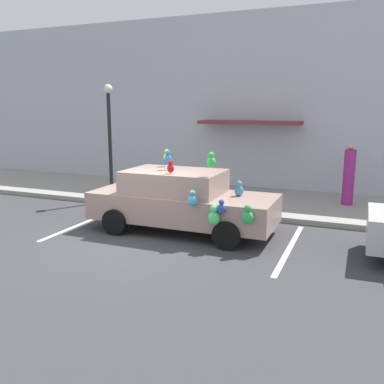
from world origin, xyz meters
The scene contains 9 objects.
ground_plane centered at (0.00, 0.00, 0.00)m, with size 60.00×60.00×0.00m, color #38383A.
sidewalk centered at (0.00, 5.00, 0.07)m, with size 24.00×4.00×0.15m, color gray.
storefront_building centered at (0.01, 7.14, 3.19)m, with size 24.00×1.25×6.40m.
parking_stripe_front centered at (3.53, 1.00, 0.00)m, with size 0.12×3.60×0.01m, color silver.
parking_stripe_rear centered at (-2.00, 1.00, 0.00)m, with size 0.12×3.60×0.01m, color silver.
plush_covered_car centered at (0.76, 1.27, 0.80)m, with size 4.64×2.11×2.10m.
teddy_bear_on_sidewalk centered at (-1.14, 3.85, 0.46)m, with size 0.35×0.29×0.67m.
street_lamp_post centered at (-2.74, 3.50, 2.40)m, with size 0.28×0.28×3.64m.
pedestrian_near_shopfront centered at (4.54, 5.30, 1.03)m, with size 0.34×0.34×1.89m.
Camera 1 is at (4.88, -8.06, 3.11)m, focal length 39.05 mm.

